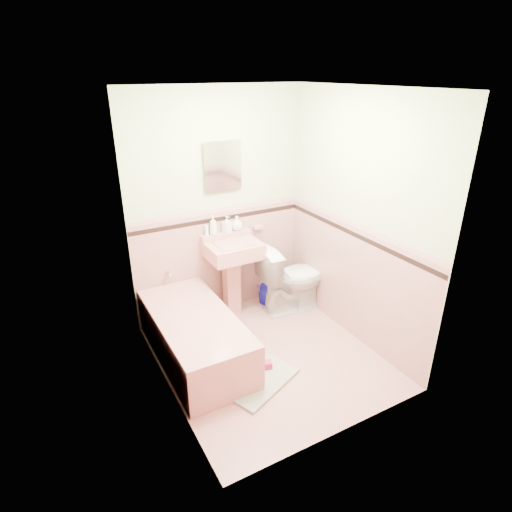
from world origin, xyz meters
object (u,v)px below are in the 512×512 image
bathtub (196,338)px  sink (234,280)px  medicine_cabinet (222,166)px  toilet (292,278)px  soap_bottle_left (213,225)px  soap_bottle_mid (227,224)px  bucket (267,294)px  soap_bottle_right (237,223)px  shoe (263,365)px

bathtub → sink: bearing=37.9°
medicine_cabinet → toilet: bearing=-30.7°
sink → soap_bottle_left: soap_bottle_left is taller
soap_bottle_left → toilet: 1.12m
bathtub → soap_bottle_mid: size_ratio=8.19×
sink → medicine_cabinet: size_ratio=1.84×
bathtub → bucket: (1.15, 0.60, -0.12)m
bathtub → bucket: bathtub is taller
sink → soap_bottle_right: 0.64m
soap_bottle_right → soap_bottle_mid: bearing=180.0°
medicine_cabinet → bucket: (0.47, -0.14, -1.59)m
soap_bottle_right → shoe: bearing=-105.7°
soap_bottle_mid → soap_bottle_right: soap_bottle_mid is taller
soap_bottle_left → shoe: bearing=-92.6°
bathtub → bucket: bearing=27.6°
soap_bottle_left → bucket: 1.16m
medicine_cabinet → soap_bottle_mid: (0.02, -0.03, -0.64)m
soap_bottle_right → bucket: 1.01m
toilet → shoe: 1.26m
soap_bottle_mid → toilet: soap_bottle_mid is taller
bucket → shoe: (-0.67, -1.10, -0.05)m
sink → medicine_cabinet: bearing=90.0°
bathtub → medicine_cabinet: 1.78m
sink → soap_bottle_left: size_ratio=4.29×
bathtub → shoe: bearing=-46.0°
soap_bottle_mid → toilet: bearing=-29.4°
medicine_cabinet → soap_bottle_right: bearing=-12.3°
bathtub → soap_bottle_left: 1.23m
medicine_cabinet → toilet: (0.67, -0.40, -1.30)m
soap_bottle_left → toilet: size_ratio=0.26×
medicine_cabinet → soap_bottle_mid: medicine_cabinet is taller
medicine_cabinet → soap_bottle_mid: size_ratio=2.69×
soap_bottle_left → soap_bottle_right: 0.29m
bathtub → soap_bottle_left: bearing=53.1°
bathtub → soap_bottle_right: soap_bottle_right is taller
soap_bottle_left → shoe: (-0.05, -1.21, -1.02)m
soap_bottle_right → bathtub: bearing=-139.0°
soap_bottle_right → bucket: (0.34, -0.11, -0.94)m
sink → soap_bottle_mid: bearing=84.5°
soap_bottle_left → toilet: soap_bottle_left is taller
soap_bottle_right → shoe: soap_bottle_right is taller
toilet → soap_bottle_right: bearing=59.5°
sink → bucket: 0.59m
bucket → soap_bottle_right: bearing=162.4°
soap_bottle_left → shoe: soap_bottle_left is taller
toilet → soap_bottle_left: bearing=69.9°
medicine_cabinet → sink: bearing=-90.0°
sink → medicine_cabinet: (0.00, 0.21, 1.25)m
soap_bottle_mid → shoe: size_ratio=1.11×
soap_bottle_mid → sink: bearing=-95.5°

